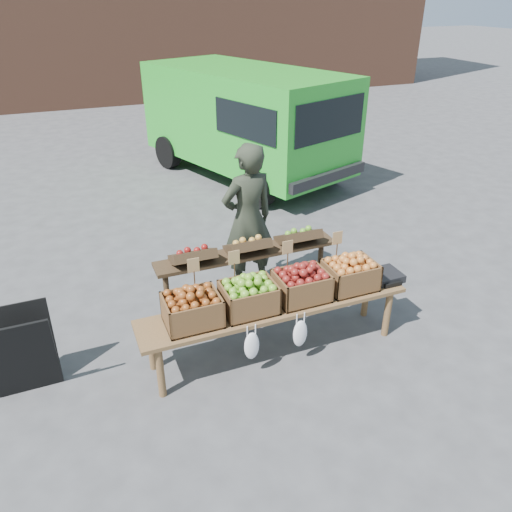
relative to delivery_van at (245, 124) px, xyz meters
name	(u,v)px	position (x,y,z in m)	size (l,w,h in m)	color
ground	(253,363)	(-1.97, -5.33, -1.00)	(80.00, 80.00, 0.00)	#49494C
delivery_van	(245,124)	(0.00, 0.00, 0.00)	(2.05, 4.48, 2.01)	green
vendor	(248,220)	(-1.49, -3.96, -0.10)	(0.66, 0.43, 1.81)	#282D21
chalkboard_sign	(23,353)	(-4.00, -4.89, -0.58)	(0.55, 0.30, 0.84)	black
back_table	(248,274)	(-1.70, -4.51, -0.48)	(2.10, 0.44, 1.04)	#362617
display_bench	(275,328)	(-1.69, -5.23, -0.72)	(2.70, 0.56, 0.57)	brown
crate_golden_apples	(192,310)	(-2.52, -5.23, -0.29)	(0.50, 0.40, 0.28)	#944C1F
crate_russet_pears	(249,298)	(-1.97, -5.23, -0.29)	(0.50, 0.40, 0.28)	#509411
crate_red_apples	(301,286)	(-1.42, -5.23, -0.29)	(0.50, 0.40, 0.28)	maroon
crate_green_apples	(350,275)	(-0.87, -5.23, -0.29)	(0.50, 0.40, 0.28)	#A27D23
weighing_scale	(384,276)	(-0.44, -5.23, -0.39)	(0.34, 0.30, 0.08)	black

